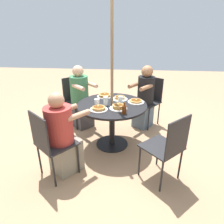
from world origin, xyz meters
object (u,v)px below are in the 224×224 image
at_px(patio_chair_east, 168,145).
at_px(pancake_plate_c, 105,96).
at_px(pancake_plate_e, 120,98).
at_px(diner_north, 63,137).
at_px(patio_chair_west, 76,98).
at_px(pancake_plate_d, 136,101).
at_px(drinking_glass_b, 121,100).
at_px(patio_chair_south, 149,98).
at_px(patio_table, 112,112).
at_px(coffee_cup, 97,102).
at_px(syrup_bottle, 124,109).
at_px(patio_chair_north, 50,141).
at_px(pancake_plate_b, 118,107).
at_px(diner_south, 145,99).
at_px(pancake_plate_a, 99,109).
at_px(drinking_glass_a, 106,101).
at_px(diner_west, 81,100).

bearing_deg(patio_chair_east, pancake_plate_c, 85.84).
bearing_deg(pancake_plate_e, diner_north, 53.34).
relative_size(patio_chair_west, pancake_plate_d, 3.60).
height_order(pancake_plate_c, drinking_glass_b, drinking_glass_b).
height_order(diner_north, patio_chair_south, diner_north).
height_order(patio_table, drinking_glass_b, drinking_glass_b).
xyz_separation_m(patio_chair_east, patio_chair_west, (1.52, -1.54, 0.00)).
distance_m(patio_table, coffee_cup, 0.29).
bearing_deg(diner_north, patio_table, 90.00).
xyz_separation_m(patio_chair_south, pancake_plate_e, (0.55, 0.65, 0.21)).
relative_size(pancake_plate_e, syrup_bottle, 1.59).
bearing_deg(pancake_plate_c, coffee_cup, 79.35).
bearing_deg(coffee_cup, diner_north, 61.32).
distance_m(patio_chair_north, drinking_glass_b, 1.22).
bearing_deg(pancake_plate_b, diner_south, -115.81).
distance_m(diner_south, pancake_plate_d, 0.67).
distance_m(patio_chair_north, patio_chair_east, 1.43).
distance_m(patio_table, pancake_plate_c, 0.38).
height_order(diner_south, pancake_plate_a, diner_south).
bearing_deg(drinking_glass_a, patio_table, -149.64).
bearing_deg(syrup_bottle, pancake_plate_d, -110.59).
xyz_separation_m(pancake_plate_a, drinking_glass_b, (-0.30, -0.28, 0.03)).
bearing_deg(drinking_glass_a, drinking_glass_b, -158.84).
distance_m(patio_chair_south, diner_west, 1.33).
xyz_separation_m(patio_chair_north, diner_south, (-1.23, -1.56, 0.02)).
distance_m(pancake_plate_a, pancake_plate_b, 0.28).
bearing_deg(drinking_glass_b, diner_north, 46.10).
distance_m(diner_west, pancake_plate_a, 1.02).
bearing_deg(diner_north, pancake_plate_c, 106.84).
bearing_deg(patio_chair_west, drinking_glass_a, 84.51).
bearing_deg(drinking_glass_b, pancake_plate_b, 84.75).
distance_m(patio_chair_south, syrup_bottle, 1.31).
relative_size(coffee_cup, drinking_glass_b, 0.83).
xyz_separation_m(diner_north, syrup_bottle, (-0.77, -0.36, 0.27)).
bearing_deg(pancake_plate_d, syrup_bottle, 69.41).
relative_size(diner_west, pancake_plate_e, 4.59).
distance_m(diner_south, pancake_plate_e, 0.70).
relative_size(patio_table, patio_chair_east, 1.16).
bearing_deg(patio_chair_south, pancake_plate_d, 106.40).
distance_m(patio_table, patio_chair_south, 1.08).
xyz_separation_m(diner_south, drinking_glass_a, (0.64, 0.78, 0.23)).
relative_size(patio_chair_west, pancake_plate_b, 3.60).
relative_size(patio_chair_west, pancake_plate_a, 3.60).
bearing_deg(pancake_plate_b, coffee_cup, -20.99).
relative_size(patio_table, patio_chair_south, 1.16).
relative_size(diner_south, drinking_glass_a, 8.89).
bearing_deg(diner_south, pancake_plate_a, 90.82).
bearing_deg(drinking_glass_b, pancake_plate_c, -45.09).
relative_size(patio_chair_north, pancake_plate_b, 3.60).
distance_m(pancake_plate_b, syrup_bottle, 0.18).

